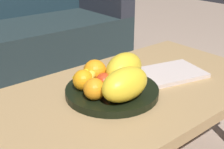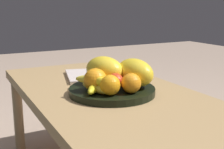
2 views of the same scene
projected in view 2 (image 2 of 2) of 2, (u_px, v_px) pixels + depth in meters
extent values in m
cube|color=#A88555|center=(113.00, 98.00, 1.15)|extent=(1.24, 0.60, 0.04)
cylinder|color=#A18D52|center=(106.00, 100.00, 1.82)|extent=(0.05, 0.05, 0.39)
cylinder|color=#9E825D|center=(18.00, 114.00, 1.58)|extent=(0.05, 0.05, 0.39)
cylinder|color=black|center=(112.00, 91.00, 1.13)|extent=(0.32, 0.32, 0.03)
ellipsoid|color=yellow|center=(104.00, 70.00, 1.16)|extent=(0.20, 0.16, 0.11)
ellipsoid|color=yellow|center=(135.00, 72.00, 1.14)|extent=(0.19, 0.12, 0.11)
sphere|color=orange|center=(95.00, 80.00, 1.07)|extent=(0.08, 0.08, 0.08)
sphere|color=orange|center=(131.00, 83.00, 1.05)|extent=(0.07, 0.07, 0.07)
sphere|color=orange|center=(110.00, 85.00, 1.02)|extent=(0.07, 0.07, 0.07)
sphere|color=red|center=(115.00, 81.00, 1.09)|extent=(0.06, 0.06, 0.06)
ellipsoid|color=yellow|center=(95.00, 88.00, 1.06)|extent=(0.15, 0.06, 0.03)
ellipsoid|color=yellow|center=(95.00, 87.00, 1.07)|extent=(0.14, 0.12, 0.03)
ellipsoid|color=yellow|center=(98.00, 81.00, 1.05)|extent=(0.15, 0.07, 0.03)
ellipsoid|color=yellow|center=(96.00, 80.00, 1.06)|extent=(0.13, 0.13, 0.03)
cube|color=beige|center=(87.00, 76.00, 1.39)|extent=(0.29, 0.24, 0.02)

